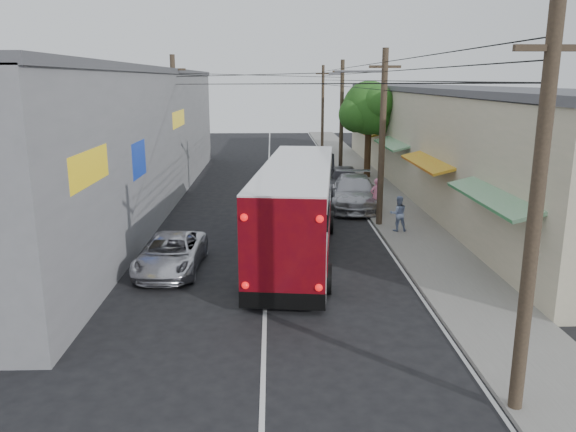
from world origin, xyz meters
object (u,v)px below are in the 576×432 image
(jeepney, at_px, (171,253))
(parked_car_mid, at_px, (344,179))
(parked_suv, at_px, (354,192))
(pedestrian_near, at_px, (376,196))
(pedestrian_far, at_px, (398,213))
(coach_bus, at_px, (297,207))
(parked_car_far, at_px, (322,165))

(jeepney, distance_m, parked_car_mid, 16.29)
(parked_suv, bearing_deg, pedestrian_near, -61.76)
(pedestrian_near, bearing_deg, pedestrian_far, 73.53)
(jeepney, relative_size, parked_suv, 0.79)
(jeepney, xyz_separation_m, parked_car_mid, (7.98, 14.20, 0.16))
(coach_bus, bearing_deg, parked_suv, 73.31)
(parked_car_mid, bearing_deg, parked_suv, -86.36)
(parked_suv, xyz_separation_m, pedestrian_near, (0.80, -1.98, 0.18))
(coach_bus, xyz_separation_m, jeepney, (-4.59, -2.04, -1.19))
(jeepney, xyz_separation_m, pedestrian_far, (9.18, 4.71, 0.27))
(parked_suv, distance_m, parked_car_mid, 4.29)
(coach_bus, distance_m, pedestrian_near, 7.27)
(parked_car_far, relative_size, pedestrian_far, 2.99)
(parked_suv, xyz_separation_m, parked_car_mid, (0.00, 4.29, -0.05))
(coach_bus, relative_size, parked_suv, 2.14)
(coach_bus, relative_size, pedestrian_far, 7.90)
(pedestrian_far, bearing_deg, parked_car_mid, -84.66)
(pedestrian_far, bearing_deg, coach_bus, 28.21)
(jeepney, xyz_separation_m, parked_car_far, (7.18, 19.94, 0.14))
(jeepney, bearing_deg, parked_car_far, 72.06)
(jeepney, height_order, parked_car_mid, parked_car_mid)
(jeepney, height_order, parked_car_far, parked_car_far)
(pedestrian_near, xyz_separation_m, pedestrian_far, (0.40, -3.23, -0.11))
(parked_suv, height_order, parked_car_far, parked_suv)
(parked_car_mid, xyz_separation_m, pedestrian_far, (1.20, -9.50, 0.12))
(parked_car_far, bearing_deg, parked_car_mid, -77.33)
(coach_bus, height_order, jeepney, coach_bus)
(parked_car_mid, distance_m, parked_car_far, 5.80)
(parked_suv, bearing_deg, pedestrian_far, -70.76)
(parked_car_mid, relative_size, parked_car_far, 0.99)
(parked_suv, bearing_deg, jeepney, -122.65)
(pedestrian_near, bearing_deg, coach_bus, 30.96)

